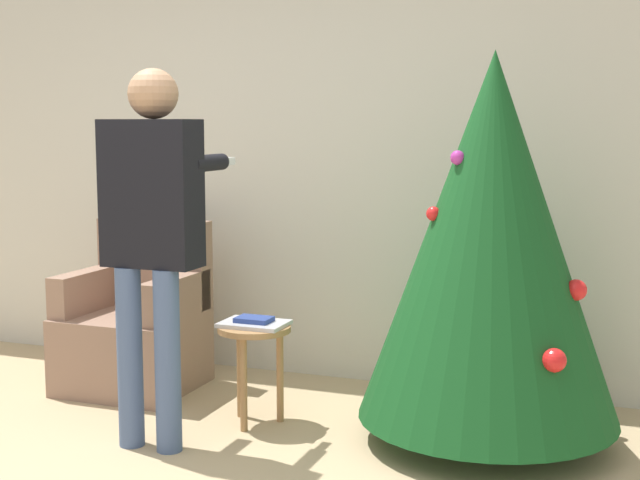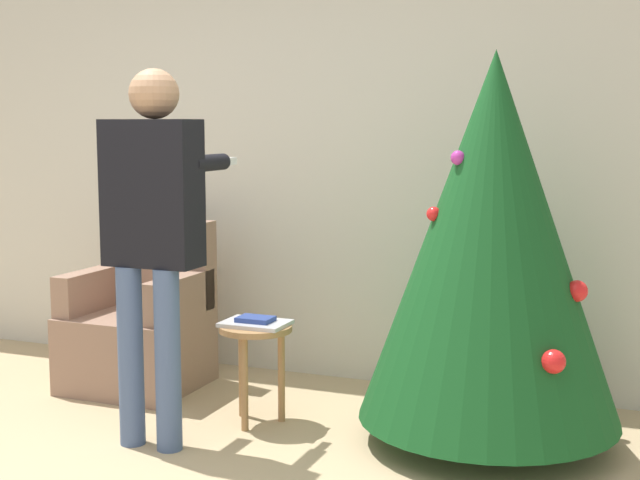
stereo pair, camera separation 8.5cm
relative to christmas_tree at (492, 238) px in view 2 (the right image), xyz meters
The scene contains 7 objects.
wall_back 1.51m from the christmas_tree, 147.01° to the left, with size 8.00×0.06×2.70m.
christmas_tree is the anchor object (origin of this frame).
armchair 2.17m from the christmas_tree, behind, with size 0.70×0.67×0.95m.
person_standing 1.58m from the christmas_tree, 157.99° to the right, with size 0.46×0.57×1.77m.
side_stool 1.29m from the christmas_tree, behind, with size 0.37×0.37×0.51m.
laptop 1.25m from the christmas_tree, behind, with size 0.33×0.24×0.02m.
book 1.24m from the christmas_tree, behind, with size 0.18×0.12×0.02m.
Camera 2 is at (2.02, -2.67, 1.52)m, focal length 50.00 mm.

